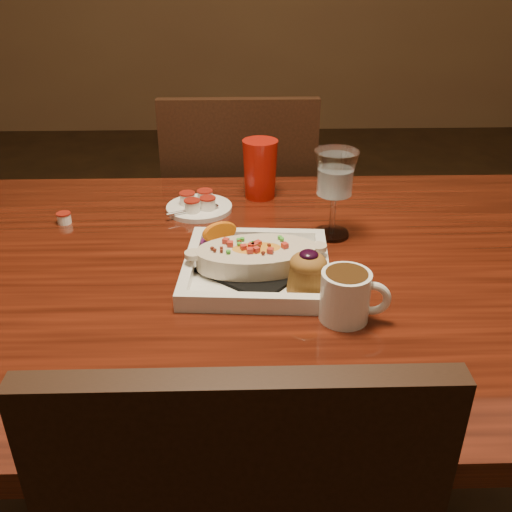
{
  "coord_description": "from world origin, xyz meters",
  "views": [
    {
      "loc": [
        0.0,
        -0.89,
        1.25
      ],
      "look_at": [
        0.03,
        0.0,
        0.77
      ],
      "focal_mm": 40.0,
      "sensor_mm": 36.0,
      "label": 1
    }
  ],
  "objects_px": {
    "coffee_mug": "(347,294)",
    "saucer": "(198,206)",
    "chair_far": "(240,233)",
    "table": "(240,312)",
    "red_tumbler": "(260,169)",
    "plate": "(261,262)",
    "goblet": "(335,178)"
  },
  "relations": [
    {
      "from": "coffee_mug",
      "to": "goblet",
      "type": "distance_m",
      "value": 0.3
    },
    {
      "from": "table",
      "to": "chair_far",
      "type": "height_order",
      "value": "chair_far"
    },
    {
      "from": "chair_far",
      "to": "plate",
      "type": "bearing_deg",
      "value": 93.23
    },
    {
      "from": "goblet",
      "to": "saucer",
      "type": "distance_m",
      "value": 0.32
    },
    {
      "from": "coffee_mug",
      "to": "red_tumbler",
      "type": "relative_size",
      "value": 0.81
    },
    {
      "from": "table",
      "to": "goblet",
      "type": "relative_size",
      "value": 8.64
    },
    {
      "from": "coffee_mug",
      "to": "goblet",
      "type": "bearing_deg",
      "value": 96.64
    },
    {
      "from": "goblet",
      "to": "red_tumbler",
      "type": "xyz_separation_m",
      "value": [
        -0.13,
        0.2,
        -0.05
      ]
    },
    {
      "from": "coffee_mug",
      "to": "saucer",
      "type": "distance_m",
      "value": 0.48
    },
    {
      "from": "red_tumbler",
      "to": "table",
      "type": "bearing_deg",
      "value": -98.33
    },
    {
      "from": "chair_far",
      "to": "red_tumbler",
      "type": "bearing_deg",
      "value": 98.85
    },
    {
      "from": "coffee_mug",
      "to": "table",
      "type": "bearing_deg",
      "value": 145.0
    },
    {
      "from": "table",
      "to": "chair_far",
      "type": "xyz_separation_m",
      "value": [
        -0.0,
        0.63,
        -0.15
      ]
    },
    {
      "from": "table",
      "to": "saucer",
      "type": "bearing_deg",
      "value": 109.61
    },
    {
      "from": "coffee_mug",
      "to": "saucer",
      "type": "bearing_deg",
      "value": 131.79
    },
    {
      "from": "chair_far",
      "to": "table",
      "type": "bearing_deg",
      "value": 90.0
    },
    {
      "from": "goblet",
      "to": "chair_far",
      "type": "bearing_deg",
      "value": 109.6
    },
    {
      "from": "saucer",
      "to": "red_tumbler",
      "type": "distance_m",
      "value": 0.16
    },
    {
      "from": "plate",
      "to": "goblet",
      "type": "relative_size",
      "value": 1.53
    },
    {
      "from": "coffee_mug",
      "to": "plate",
      "type": "bearing_deg",
      "value": 144.18
    },
    {
      "from": "chair_far",
      "to": "saucer",
      "type": "distance_m",
      "value": 0.47
    },
    {
      "from": "chair_far",
      "to": "saucer",
      "type": "bearing_deg",
      "value": 76.94
    },
    {
      "from": "table",
      "to": "red_tumbler",
      "type": "relative_size",
      "value": 11.38
    },
    {
      "from": "chair_far",
      "to": "plate",
      "type": "xyz_separation_m",
      "value": [
        0.04,
        -0.66,
        0.27
      ]
    },
    {
      "from": "goblet",
      "to": "table",
      "type": "bearing_deg",
      "value": -146.58
    },
    {
      "from": "chair_far",
      "to": "red_tumbler",
      "type": "relative_size",
      "value": 7.06
    },
    {
      "from": "chair_far",
      "to": "saucer",
      "type": "xyz_separation_m",
      "value": [
        -0.09,
        -0.38,
        0.25
      ]
    },
    {
      "from": "table",
      "to": "goblet",
      "type": "distance_m",
      "value": 0.31
    },
    {
      "from": "table",
      "to": "chair_far",
      "type": "relative_size",
      "value": 1.61
    },
    {
      "from": "plate",
      "to": "goblet",
      "type": "bearing_deg",
      "value": 50.94
    },
    {
      "from": "plate",
      "to": "saucer",
      "type": "relative_size",
      "value": 1.86
    },
    {
      "from": "chair_far",
      "to": "red_tumbler",
      "type": "height_order",
      "value": "chair_far"
    }
  ]
}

